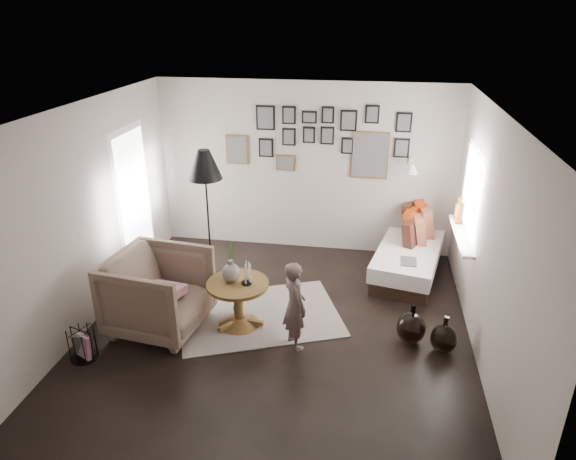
% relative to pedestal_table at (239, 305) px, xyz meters
% --- Properties ---
extents(ground, '(4.80, 4.80, 0.00)m').
position_rel_pedestal_table_xyz_m(ground, '(0.48, -0.05, -0.27)').
color(ground, black).
rests_on(ground, ground).
extents(wall_back, '(4.50, 0.00, 4.50)m').
position_rel_pedestal_table_xyz_m(wall_back, '(0.48, 2.35, 1.03)').
color(wall_back, '#A0948C').
rests_on(wall_back, ground).
extents(wall_front, '(4.50, 0.00, 4.50)m').
position_rel_pedestal_table_xyz_m(wall_front, '(0.48, -2.45, 1.03)').
color(wall_front, '#A0948C').
rests_on(wall_front, ground).
extents(wall_left, '(0.00, 4.80, 4.80)m').
position_rel_pedestal_table_xyz_m(wall_left, '(-1.77, -0.05, 1.03)').
color(wall_left, '#A0948C').
rests_on(wall_left, ground).
extents(wall_right, '(0.00, 4.80, 4.80)m').
position_rel_pedestal_table_xyz_m(wall_right, '(2.73, -0.05, 1.03)').
color(wall_right, '#A0948C').
rests_on(wall_right, ground).
extents(ceiling, '(4.80, 4.80, 0.00)m').
position_rel_pedestal_table_xyz_m(ceiling, '(0.48, -0.05, 2.33)').
color(ceiling, white).
rests_on(ceiling, wall_back).
extents(door_left, '(0.00, 2.14, 2.14)m').
position_rel_pedestal_table_xyz_m(door_left, '(-1.76, 1.15, 0.78)').
color(door_left, white).
rests_on(door_left, wall_left).
extents(window_right, '(0.15, 1.32, 1.30)m').
position_rel_pedestal_table_xyz_m(window_right, '(2.65, 1.29, 0.66)').
color(window_right, white).
rests_on(window_right, wall_right).
extents(gallery_wall, '(2.74, 0.03, 1.08)m').
position_rel_pedestal_table_xyz_m(gallery_wall, '(0.76, 2.33, 1.47)').
color(gallery_wall, brown).
rests_on(gallery_wall, wall_back).
extents(wall_sconce, '(0.18, 0.36, 0.16)m').
position_rel_pedestal_table_xyz_m(wall_sconce, '(2.03, 2.08, 1.19)').
color(wall_sconce, white).
rests_on(wall_sconce, wall_back).
extents(rug, '(2.31, 1.98, 0.01)m').
position_rel_pedestal_table_xyz_m(rug, '(0.20, 0.23, -0.26)').
color(rug, silver).
rests_on(rug, ground).
extents(pedestal_table, '(0.74, 0.74, 0.58)m').
position_rel_pedestal_table_xyz_m(pedestal_table, '(0.00, 0.00, 0.00)').
color(pedestal_table, brown).
rests_on(pedestal_table, ground).
extents(vase, '(0.21, 0.21, 0.53)m').
position_rel_pedestal_table_xyz_m(vase, '(-0.08, 0.02, 0.47)').
color(vase, black).
rests_on(vase, pedestal_table).
extents(candles, '(0.13, 0.13, 0.27)m').
position_rel_pedestal_table_xyz_m(candles, '(0.11, 0.00, 0.44)').
color(candles, black).
rests_on(candles, pedestal_table).
extents(daybed, '(1.19, 2.00, 0.92)m').
position_rel_pedestal_table_xyz_m(daybed, '(2.09, 1.83, 0.03)').
color(daybed, black).
rests_on(daybed, ground).
extents(magazine_on_daybed, '(0.22, 0.29, 0.02)m').
position_rel_pedestal_table_xyz_m(magazine_on_daybed, '(2.04, 1.19, 0.17)').
color(magazine_on_daybed, black).
rests_on(magazine_on_daybed, daybed).
extents(armchair, '(1.18, 1.15, 0.96)m').
position_rel_pedestal_table_xyz_m(armchair, '(-0.90, -0.21, 0.21)').
color(armchair, brown).
rests_on(armchair, ground).
extents(armchair_cushion, '(0.50, 0.51, 0.20)m').
position_rel_pedestal_table_xyz_m(armchair_cushion, '(-0.87, -0.16, 0.21)').
color(armchair_cushion, beige).
rests_on(armchair_cushion, armchair).
extents(floor_lamp, '(0.44, 0.44, 1.90)m').
position_rel_pedestal_table_xyz_m(floor_lamp, '(-0.63, 0.94, 1.37)').
color(floor_lamp, black).
rests_on(floor_lamp, ground).
extents(magazine_basket, '(0.36, 0.36, 0.36)m').
position_rel_pedestal_table_xyz_m(magazine_basket, '(-1.52, -0.91, -0.09)').
color(magazine_basket, black).
rests_on(magazine_basket, ground).
extents(demijohn_large, '(0.33, 0.33, 0.50)m').
position_rel_pedestal_table_xyz_m(demijohn_large, '(2.03, -0.02, -0.08)').
color(demijohn_large, black).
rests_on(demijohn_large, ground).
extents(demijohn_small, '(0.29, 0.29, 0.45)m').
position_rel_pedestal_table_xyz_m(demijohn_small, '(2.38, -0.14, -0.10)').
color(demijohn_small, black).
rests_on(demijohn_small, ground).
extents(child, '(0.43, 0.46, 1.06)m').
position_rel_pedestal_table_xyz_m(child, '(0.73, -0.30, 0.26)').
color(child, brown).
rests_on(child, ground).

